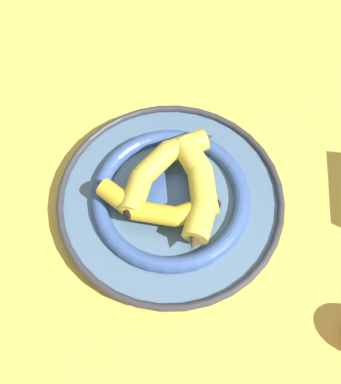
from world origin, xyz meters
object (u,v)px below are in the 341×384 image
banana_a (198,190)px  banana_c (154,207)px  decorative_bowl (170,198)px  banana_b (161,165)px

banana_a → banana_c: (0.05, 0.05, -0.00)m
decorative_bowl → banana_b: 0.06m
decorative_bowl → banana_b: banana_b is taller
decorative_bowl → banana_a: banana_a is taller
banana_a → banana_b: size_ratio=0.88×
banana_a → banana_b: banana_a is taller
banana_a → banana_c: bearing=107.1°
decorative_bowl → banana_c: 0.05m
banana_a → banana_b: 0.07m
decorative_bowl → banana_a: size_ratio=2.07×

